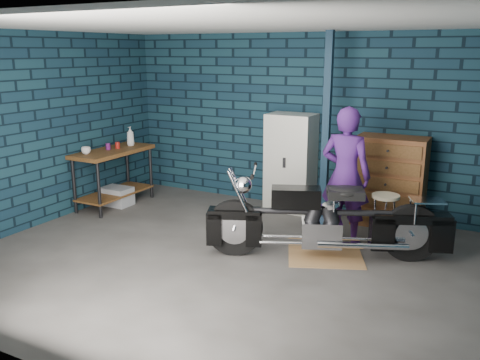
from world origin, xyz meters
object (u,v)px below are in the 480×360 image
object	(u,v)px
person	(345,176)
locker	(290,163)
tool_chest	(390,182)
motorcycle	(327,215)
workbench	(114,178)
storage_bin	(117,196)
shop_stool	(384,219)

from	to	relation	value
person	locker	world-z (taller)	person
locker	tool_chest	distance (m)	1.51
motorcycle	locker	xyz separation A→B (m)	(-1.12, 1.56, 0.21)
workbench	locker	xyz separation A→B (m)	(2.59, 1.08, 0.30)
storage_bin	shop_stool	size ratio (longest dim) A/B	0.73
motorcycle	shop_stool	distance (m)	1.00
workbench	shop_stool	distance (m)	4.22
storage_bin	locker	size ratio (longest dim) A/B	0.31
person	storage_bin	xyz separation A→B (m)	(-3.70, -0.15, -0.74)
storage_bin	person	bearing A→B (deg)	2.32
person	storage_bin	bearing A→B (deg)	4.09
shop_stool	workbench	bearing A→B (deg)	-175.12
person	tool_chest	distance (m)	1.02
workbench	storage_bin	distance (m)	0.31
workbench	storage_bin	world-z (taller)	workbench
workbench	tool_chest	size ratio (longest dim) A/B	1.10
workbench	storage_bin	bearing A→B (deg)	24.64
motorcycle	shop_stool	world-z (taller)	motorcycle
motorcycle	shop_stool	size ratio (longest dim) A/B	3.84
shop_stool	tool_chest	bearing A→B (deg)	98.44
workbench	motorcycle	size ratio (longest dim) A/B	0.57
tool_chest	workbench	bearing A→B (deg)	-165.26
person	shop_stool	size ratio (longest dim) A/B	2.75
locker	shop_stool	size ratio (longest dim) A/B	2.35
workbench	person	distance (m)	3.75
storage_bin	shop_stool	xyz separation A→B (m)	(4.18, 0.35, 0.18)
motorcycle	tool_chest	size ratio (longest dim) A/B	1.93
workbench	shop_stool	xyz separation A→B (m)	(4.20, 0.36, -0.13)
workbench	person	bearing A→B (deg)	2.44
tool_chest	storage_bin	bearing A→B (deg)	-165.31
motorcycle	workbench	bearing A→B (deg)	149.60
motorcycle	locker	distance (m)	1.94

